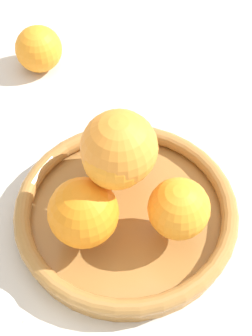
# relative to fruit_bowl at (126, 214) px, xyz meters

# --- Properties ---
(ground_plane) EXTENTS (4.00, 4.00, 0.00)m
(ground_plane) POSITION_rel_fruit_bowl_xyz_m (0.00, 0.00, -0.02)
(ground_plane) COLOR beige
(fruit_bowl) EXTENTS (0.25, 0.25, 0.04)m
(fruit_bowl) POSITION_rel_fruit_bowl_xyz_m (0.00, 0.00, 0.00)
(fruit_bowl) COLOR #A57238
(fruit_bowl) RESTS_ON ground_plane
(orange_pile) EXTENTS (0.16, 0.17, 0.14)m
(orange_pile) POSITION_rel_fruit_bowl_xyz_m (-0.01, -0.00, 0.08)
(orange_pile) COLOR orange
(orange_pile) RESTS_ON fruit_bowl
(stray_orange) EXTENTS (0.07, 0.07, 0.07)m
(stray_orange) POSITION_rel_fruit_bowl_xyz_m (-0.19, 0.22, 0.02)
(stray_orange) COLOR orange
(stray_orange) RESTS_ON ground_plane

